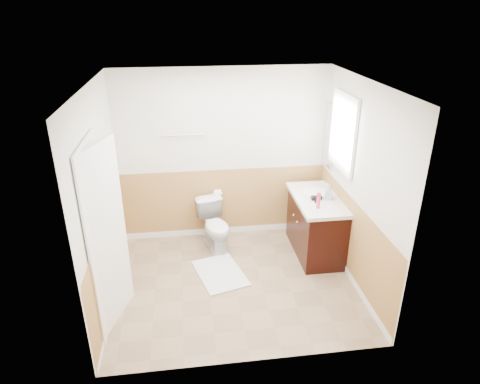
{
  "coord_description": "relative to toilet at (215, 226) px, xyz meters",
  "views": [
    {
      "loc": [
        -0.53,
        -4.39,
        3.26
      ],
      "look_at": [
        0.1,
        0.25,
        1.15
      ],
      "focal_mm": 31.56,
      "sensor_mm": 36.0,
      "label": 1
    }
  ],
  "objects": [
    {
      "name": "floor",
      "position": [
        0.17,
        -0.9,
        -0.34
      ],
      "size": [
        3.0,
        3.0,
        0.0
      ],
      "primitive_type": "plane",
      "color": "#8C7051",
      "rests_on": "ground"
    },
    {
      "name": "ceiling",
      "position": [
        0.17,
        -0.9,
        2.16
      ],
      "size": [
        3.0,
        3.0,
        0.0
      ],
      "primitive_type": "plane",
      "rotation": [
        3.14,
        0.0,
        0.0
      ],
      "color": "white",
      "rests_on": "floor"
    },
    {
      "name": "wall_back",
      "position": [
        0.17,
        0.4,
        0.91
      ],
      "size": [
        3.0,
        0.0,
        3.0
      ],
      "primitive_type": "plane",
      "rotation": [
        1.57,
        0.0,
        0.0
      ],
      "color": "silver",
      "rests_on": "floor"
    },
    {
      "name": "wall_front",
      "position": [
        0.17,
        -2.2,
        0.91
      ],
      "size": [
        3.0,
        0.0,
        3.0
      ],
      "primitive_type": "plane",
      "rotation": [
        -1.57,
        0.0,
        0.0
      ],
      "color": "silver",
      "rests_on": "floor"
    },
    {
      "name": "wall_left",
      "position": [
        -1.33,
        -0.9,
        0.91
      ],
      "size": [
        0.0,
        3.0,
        3.0
      ],
      "primitive_type": "plane",
      "rotation": [
        1.57,
        0.0,
        1.57
      ],
      "color": "silver",
      "rests_on": "floor"
    },
    {
      "name": "wall_right",
      "position": [
        1.67,
        -0.9,
        0.91
      ],
      "size": [
        0.0,
        3.0,
        3.0
      ],
      "primitive_type": "plane",
      "rotation": [
        1.57,
        0.0,
        -1.57
      ],
      "color": "silver",
      "rests_on": "floor"
    },
    {
      "name": "wainscot_back",
      "position": [
        0.17,
        0.39,
        0.16
      ],
      "size": [
        3.0,
        0.0,
        3.0
      ],
      "primitive_type": "plane",
      "rotation": [
        1.57,
        0.0,
        0.0
      ],
      "color": "#AF7C46",
      "rests_on": "floor"
    },
    {
      "name": "wainscot_front",
      "position": [
        0.17,
        -2.19,
        0.16
      ],
      "size": [
        3.0,
        0.0,
        3.0
      ],
      "primitive_type": "plane",
      "rotation": [
        -1.57,
        0.0,
        0.0
      ],
      "color": "#AF7C46",
      "rests_on": "floor"
    },
    {
      "name": "wainscot_left",
      "position": [
        -1.32,
        -0.9,
        0.16
      ],
      "size": [
        0.0,
        2.6,
        2.6
      ],
      "primitive_type": "plane",
      "rotation": [
        1.57,
        0.0,
        1.57
      ],
      "color": "#AF7C46",
      "rests_on": "floor"
    },
    {
      "name": "wainscot_right",
      "position": [
        1.66,
        -0.9,
        0.16
      ],
      "size": [
        0.0,
        2.6,
        2.6
      ],
      "primitive_type": "plane",
      "rotation": [
        1.57,
        0.0,
        -1.57
      ],
      "color": "#AF7C46",
      "rests_on": "floor"
    },
    {
      "name": "toilet",
      "position": [
        0.0,
        0.0,
        0.0
      ],
      "size": [
        0.55,
        0.75,
        0.69
      ],
      "primitive_type": "imported",
      "rotation": [
        0.0,
        0.0,
        0.27
      ],
      "color": "white",
      "rests_on": "floor"
    },
    {
      "name": "bath_mat",
      "position": [
        0.0,
        -0.69,
        -0.33
      ],
      "size": [
        0.74,
        0.92,
        0.02
      ],
      "primitive_type": "cube",
      "rotation": [
        0.0,
        0.0,
        0.27
      ],
      "color": "white",
      "rests_on": "floor"
    },
    {
      "name": "vanity_cabinet",
      "position": [
        1.38,
        -0.32,
        0.06
      ],
      "size": [
        0.55,
        1.1,
        0.8
      ],
      "primitive_type": "cube",
      "color": "black",
      "rests_on": "floor"
    },
    {
      "name": "vanity_knob_left",
      "position": [
        1.08,
        -0.42,
        0.21
      ],
      "size": [
        0.03,
        0.03,
        0.03
      ],
      "primitive_type": "sphere",
      "color": "silver",
      "rests_on": "vanity_cabinet"
    },
    {
      "name": "vanity_knob_right",
      "position": [
        1.08,
        -0.22,
        0.21
      ],
      "size": [
        0.03,
        0.03,
        0.03
      ],
      "primitive_type": "sphere",
      "color": "silver",
      "rests_on": "vanity_cabinet"
    },
    {
      "name": "countertop",
      "position": [
        1.37,
        -0.32,
        0.48
      ],
      "size": [
        0.6,
        1.15,
        0.05
      ],
      "primitive_type": "cube",
      "color": "white",
      "rests_on": "vanity_cabinet"
    },
    {
      "name": "sink_basin",
      "position": [
        1.38,
        -0.17,
        0.52
      ],
      "size": [
        0.36,
        0.36,
        0.02
      ],
      "primitive_type": "cylinder",
      "color": "white",
      "rests_on": "countertop"
    },
    {
      "name": "faucet",
      "position": [
        1.56,
        -0.17,
        0.58
      ],
      "size": [
        0.02,
        0.02,
        0.14
      ],
      "primitive_type": "cylinder",
      "color": "silver",
      "rests_on": "countertop"
    },
    {
      "name": "lotion_bottle",
      "position": [
        1.28,
        -0.62,
        0.62
      ],
      "size": [
        0.05,
        0.05,
        0.22
      ],
      "primitive_type": "cylinder",
      "color": "#D4375E",
      "rests_on": "countertop"
    },
    {
      "name": "soap_dispenser",
      "position": [
        1.5,
        -0.38,
        0.61
      ],
      "size": [
        0.12,
        0.12,
        0.2
      ],
      "primitive_type": "imported",
      "rotation": [
        0.0,
        0.0,
        -0.34
      ],
      "color": "#96A1A9",
      "rests_on": "countertop"
    },
    {
      "name": "hair_dryer_body",
      "position": [
        1.33,
        -0.39,
        0.54
      ],
      "size": [
        0.14,
        0.07,
        0.07
      ],
      "primitive_type": "cylinder",
      "rotation": [
        0.0,
        1.57,
        0.0
      ],
      "color": "black",
      "rests_on": "countertop"
    },
    {
      "name": "hair_dryer_handle",
      "position": [
        1.3,
        -0.46,
        0.51
      ],
      "size": [
        0.03,
        0.03,
        0.07
      ],
      "primitive_type": "cylinder",
      "color": "black",
      "rests_on": "countertop"
    },
    {
      "name": "mirror_panel",
      "position": [
        1.65,
        0.2,
        1.21
      ],
      "size": [
        0.02,
        0.35,
        0.9
      ],
      "primitive_type": "cube",
      "color": "silver",
      "rests_on": "wall_right"
    },
    {
      "name": "window_frame",
      "position": [
        1.64,
        -0.31,
        1.41
      ],
      "size": [
        0.04,
        0.8,
        1.0
      ],
      "primitive_type": "cube",
      "color": "white",
      "rests_on": "wall_right"
    },
    {
      "name": "window_glass",
      "position": [
        1.66,
        -0.31,
        1.41
      ],
      "size": [
        0.01,
        0.7,
        0.9
      ],
      "primitive_type": "cube",
      "color": "white",
      "rests_on": "wall_right"
    },
    {
      "name": "door",
      "position": [
        -1.23,
        -1.35,
        0.68
      ],
      "size": [
        0.29,
        0.78,
        2.04
      ],
      "primitive_type": "cube",
      "rotation": [
        0.0,
        0.0,
        -0.31
      ],
      "color": "white",
      "rests_on": "wall_left"
    },
    {
      "name": "door_frame",
      "position": [
        -1.31,
        -1.35,
        0.69
      ],
      "size": [
        0.02,
        0.92,
        2.1
      ],
      "primitive_type": "cube",
      "color": "white",
      "rests_on": "wall_left"
    },
    {
      "name": "door_knob",
      "position": [
        -1.17,
        -1.02,
        0.61
      ],
      "size": [
        0.06,
        0.06,
        0.06
      ],
      "primitive_type": "sphere",
      "color": "silver",
      "rests_on": "door"
    },
    {
      "name": "towel_bar",
      "position": [
        -0.38,
        0.35,
        1.26
      ],
      "size": [
        0.62,
        0.02,
        0.02
      ],
      "primitive_type": "cylinder",
      "rotation": [
        0.0,
        1.57,
        0.0
      ],
      "color": "silver",
      "rests_on": "wall_back"
    },
    {
      "name": "tp_holder_bar",
      "position": [
        0.07,
        0.33,
        0.36
      ],
      "size": [
        0.14,
        0.02,
        0.02
      ],
      "primitive_type": "cylinder",
      "rotation": [
        0.0,
        1.57,
        0.0
      ],
      "color": "silver",
      "rests_on": "wall_back"
    },
    {
      "name": "tp_roll",
      "position": [
        0.07,
        0.33,
        0.36
      ],
      "size": [
        0.1,
        0.11,
        0.11
      ],
      "primitive_type": "cylinder",
      "rotation": [
        0.0,
        1.57,
        0.0
      ],
      "color": "white",
      "rests_on": "tp_holder_bar"
    },
    {
      "name": "tp_sheet",
      "position": [
        0.07,
        0.33,
        0.25
      ],
      "size": [
        0.1,
        0.01,
        0.16
      ],
      "primitive_type": "cube",
      "color": "white",
      "rests_on": "tp_roll"
    }
  ]
}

